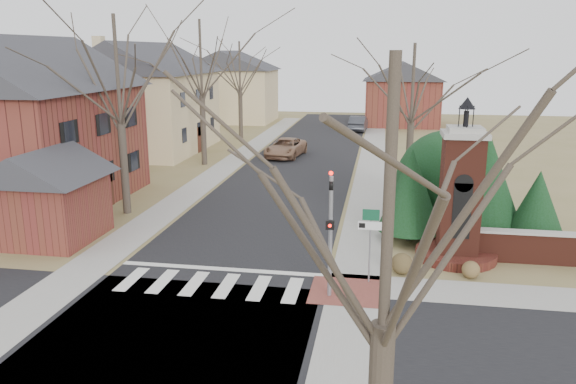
% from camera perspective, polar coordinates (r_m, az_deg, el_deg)
% --- Properties ---
extents(ground, '(120.00, 120.00, 0.00)m').
position_cam_1_polar(ground, '(19.90, -8.59, -10.22)').
color(ground, olive).
rests_on(ground, ground).
extents(main_street, '(8.00, 70.00, 0.01)m').
position_cam_1_polar(main_street, '(40.45, 1.02, 2.52)').
color(main_street, black).
rests_on(main_street, ground).
extents(cross_street, '(120.00, 8.00, 0.01)m').
position_cam_1_polar(cross_street, '(17.37, -11.72, -14.16)').
color(cross_street, black).
rests_on(cross_street, ground).
extents(crosswalk_zone, '(8.00, 2.20, 0.02)m').
position_cam_1_polar(crosswalk_zone, '(20.59, -7.90, -9.31)').
color(crosswalk_zone, silver).
rests_on(crosswalk_zone, ground).
extents(stop_bar, '(8.00, 0.35, 0.02)m').
position_cam_1_polar(stop_bar, '(21.91, -6.73, -7.79)').
color(stop_bar, silver).
rests_on(stop_bar, ground).
extents(sidewalk_right_main, '(2.00, 60.00, 0.02)m').
position_cam_1_polar(sidewalk_right_main, '(40.03, 8.41, 2.25)').
color(sidewalk_right_main, gray).
rests_on(sidewalk_right_main, ground).
extents(sidewalk_left, '(2.00, 60.00, 0.02)m').
position_cam_1_polar(sidewalk_left, '(41.52, -6.10, 2.75)').
color(sidewalk_left, gray).
rests_on(sidewalk_left, ground).
extents(curb_apron, '(2.40, 2.40, 0.02)m').
position_cam_1_polar(curb_apron, '(19.95, 5.77, -10.02)').
color(curb_apron, brown).
rests_on(curb_apron, ground).
extents(traffic_signal_pole, '(0.28, 0.41, 4.50)m').
position_cam_1_polar(traffic_signal_pole, '(18.67, 4.34, -3.25)').
color(traffic_signal_pole, slate).
rests_on(traffic_signal_pole, ground).
extents(sign_post, '(0.90, 0.07, 2.75)m').
position_cam_1_polar(sign_post, '(20.15, 8.35, -3.95)').
color(sign_post, slate).
rests_on(sign_post, ground).
extents(brick_gate_monument, '(3.20, 3.20, 6.47)m').
position_cam_1_polar(brick_gate_monument, '(23.19, 17.00, -1.47)').
color(brick_gate_monument, '#542318').
rests_on(brick_gate_monument, ground).
extents(brick_garden_wall, '(7.50, 0.50, 1.30)m').
position_cam_1_polar(brick_garden_wall, '(24.63, 27.21, -5.20)').
color(brick_garden_wall, '#542318').
rests_on(brick_garden_wall, ground).
extents(house_brick_left, '(9.80, 11.80, 9.42)m').
position_cam_1_polar(house_brick_left, '(33.26, -25.26, 6.77)').
color(house_brick_left, maroon).
rests_on(house_brick_left, ground).
extents(house_stucco_left, '(9.80, 12.80, 9.28)m').
position_cam_1_polar(house_stucco_left, '(48.36, -14.29, 9.49)').
color(house_stucco_left, tan).
rests_on(house_stucco_left, ground).
extents(garage_left, '(4.80, 4.80, 4.29)m').
position_cam_1_polar(garage_left, '(26.67, -23.37, 0.14)').
color(garage_left, maroon).
rests_on(garage_left, ground).
extents(house_distant_left, '(10.80, 8.80, 8.53)m').
position_cam_1_polar(house_distant_left, '(67.69, -5.88, 10.77)').
color(house_distant_left, tan).
rests_on(house_distant_left, ground).
extents(house_distant_right, '(8.80, 8.80, 7.30)m').
position_cam_1_polar(house_distant_right, '(65.37, 11.56, 9.91)').
color(house_distant_right, maroon).
rests_on(house_distant_right, ground).
extents(evergreen_near, '(2.80, 2.80, 4.10)m').
position_cam_1_polar(evergreen_near, '(24.92, 12.36, 0.21)').
color(evergreen_near, '#473D33').
rests_on(evergreen_near, ground).
extents(evergreen_mid, '(3.40, 3.40, 4.70)m').
position_cam_1_polar(evergreen_mid, '(26.40, 19.45, 1.17)').
color(evergreen_mid, '#473D33').
rests_on(evergreen_mid, ground).
extents(evergreen_far, '(2.40, 2.40, 3.30)m').
position_cam_1_polar(evergreen_far, '(26.04, 24.02, -1.02)').
color(evergreen_far, '#473D33').
rests_on(evergreen_far, ground).
extents(evergreen_mass, '(4.80, 4.80, 4.80)m').
position_cam_1_polar(evergreen_mass, '(27.48, 15.90, 1.50)').
color(evergreen_mass, black).
rests_on(evergreen_mass, ground).
extents(bare_tree_0, '(8.05, 8.05, 11.15)m').
position_cam_1_polar(bare_tree_0, '(29.17, -17.03, 12.64)').
color(bare_tree_0, '#473D33').
rests_on(bare_tree_0, ground).
extents(bare_tree_1, '(8.40, 8.40, 11.64)m').
position_cam_1_polar(bare_tree_1, '(41.24, -8.88, 13.81)').
color(bare_tree_1, '#473D33').
rests_on(bare_tree_1, ground).
extents(bare_tree_2, '(7.35, 7.35, 10.19)m').
position_cam_1_polar(bare_tree_2, '(53.88, -4.94, 12.89)').
color(bare_tree_2, '#473D33').
rests_on(bare_tree_2, ground).
extents(bare_tree_3, '(7.00, 7.00, 9.70)m').
position_cam_1_polar(bare_tree_3, '(33.26, 12.61, 11.29)').
color(bare_tree_3, '#473D33').
rests_on(bare_tree_3, ground).
extents(bare_tree_4, '(6.65, 6.65, 9.21)m').
position_cam_1_polar(bare_tree_4, '(8.38, 10.33, 1.49)').
color(bare_tree_4, '#473D33').
rests_on(bare_tree_4, ground).
extents(pickup_truck, '(3.01, 5.45, 1.44)m').
position_cam_1_polar(pickup_truck, '(44.49, -0.24, 4.53)').
color(pickup_truck, '#936B50').
rests_on(pickup_truck, ground).
extents(distant_car, '(1.93, 4.83, 1.56)m').
position_cam_1_polar(distant_car, '(59.64, 7.16, 6.93)').
color(distant_car, '#3A3C43').
rests_on(distant_car, ground).
extents(dry_shrub_left, '(0.81, 0.81, 0.81)m').
position_cam_1_polar(dry_shrub_left, '(21.64, 11.49, -7.14)').
color(dry_shrub_left, '#504124').
rests_on(dry_shrub_left, ground).
extents(dry_shrub_right, '(0.66, 0.66, 0.66)m').
position_cam_1_polar(dry_shrub_right, '(21.92, 18.08, -7.51)').
color(dry_shrub_right, brown).
rests_on(dry_shrub_right, ground).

